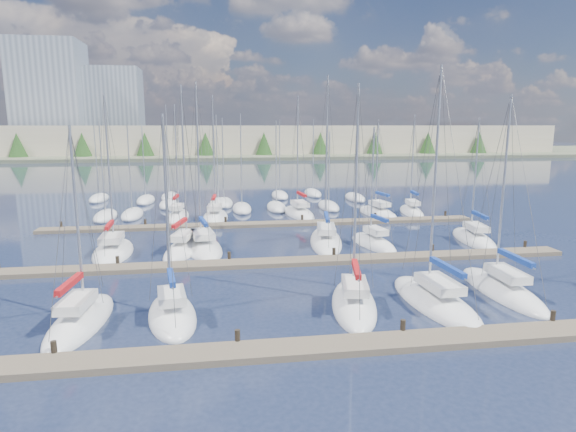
{
  "coord_description": "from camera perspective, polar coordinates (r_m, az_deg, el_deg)",
  "views": [
    {
      "loc": [
        -4.72,
        -17.96,
        10.11
      ],
      "look_at": [
        0.0,
        14.0,
        4.0
      ],
      "focal_mm": 30.0,
      "sensor_mm": 36.0,
      "label": 1
    }
  ],
  "objects": [
    {
      "name": "sailboat_p",
      "position": [
        55.24,
        1.31,
        0.36
      ],
      "size": [
        3.57,
        8.56,
        14.09
      ],
      "rotation": [
        0.0,
        0.0,
        0.1
      ],
      "color": "white",
      "rests_on": "ground"
    },
    {
      "name": "dock_far",
      "position": [
        49.22,
        -2.73,
        -0.97
      ],
      "size": [
        44.0,
        1.93,
        1.1
      ],
      "color": "#6B5E4C",
      "rests_on": "ground"
    },
    {
      "name": "sailboat_i",
      "position": [
        40.44,
        -12.14,
        -3.73
      ],
      "size": [
        4.25,
        8.92,
        14.03
      ],
      "rotation": [
        0.0,
        0.0,
        -0.22
      ],
      "color": "white",
      "rests_on": "ground"
    },
    {
      "name": "distant_boats",
      "position": [
        62.5,
        -7.96,
        1.57
      ],
      "size": [
        36.93,
        20.75,
        13.3
      ],
      "color": "#9EA0A5",
      "rests_on": "ground"
    },
    {
      "name": "sailboat_d",
      "position": [
        27.91,
        7.81,
        -10.22
      ],
      "size": [
        4.06,
        8.28,
        13.07
      ],
      "rotation": [
        0.0,
        0.0,
        -0.21
      ],
      "color": "white",
      "rests_on": "ground"
    },
    {
      "name": "ground",
      "position": [
        78.75,
        -4.91,
        3.3
      ],
      "size": [
        400.0,
        400.0,
        0.0
      ],
      "primitive_type": "plane",
      "color": "#242D48",
      "rests_on": "ground"
    },
    {
      "name": "sailboat_c",
      "position": [
        26.83,
        -13.56,
        -11.32
      ],
      "size": [
        3.43,
        6.95,
        11.44
      ],
      "rotation": [
        0.0,
        0.0,
        0.14
      ],
      "color": "white",
      "rests_on": "ground"
    },
    {
      "name": "sailboat_j",
      "position": [
        40.6,
        -10.1,
        -3.62
      ],
      "size": [
        4.39,
        8.93,
        14.27
      ],
      "rotation": [
        0.0,
        0.0,
        0.17
      ],
      "color": "white",
      "rests_on": "ground"
    },
    {
      "name": "sailboat_k",
      "position": [
        42.27,
        4.51,
        -2.9
      ],
      "size": [
        4.49,
        10.37,
        15.0
      ],
      "rotation": [
        0.0,
        0.0,
        -0.18
      ],
      "color": "white",
      "rests_on": "ground"
    },
    {
      "name": "sailboat_f",
      "position": [
        32.6,
        24.0,
        -7.99
      ],
      "size": [
        2.73,
        8.89,
        12.63
      ],
      "rotation": [
        0.0,
        0.0,
        -0.03
      ],
      "color": "white",
      "rests_on": "ground"
    },
    {
      "name": "sailboat_l",
      "position": [
        41.83,
        10.1,
        -3.19
      ],
      "size": [
        3.33,
        7.1,
        10.7
      ],
      "rotation": [
        0.0,
        0.0,
        0.17
      ],
      "color": "white",
      "rests_on": "ground"
    },
    {
      "name": "sailboat_b",
      "position": [
        27.51,
        -23.36,
        -11.38
      ],
      "size": [
        3.07,
        7.88,
        10.85
      ],
      "rotation": [
        0.0,
        0.0,
        -0.09
      ],
      "color": "white",
      "rests_on": "ground"
    },
    {
      "name": "sailboat_n",
      "position": [
        54.34,
        -12.92,
        -0.07
      ],
      "size": [
        2.82,
        7.28,
        13.04
      ],
      "rotation": [
        0.0,
        0.0,
        -0.1
      ],
      "color": "white",
      "rests_on": "ground"
    },
    {
      "name": "sailboat_r",
      "position": [
        57.85,
        14.43,
        0.5
      ],
      "size": [
        3.06,
        7.42,
        12.06
      ],
      "rotation": [
        0.0,
        0.0,
        -0.14
      ],
      "color": "white",
      "rests_on": "ground"
    },
    {
      "name": "sailboat_o",
      "position": [
        53.38,
        -8.62,
        -0.12
      ],
      "size": [
        3.25,
        7.61,
        13.99
      ],
      "rotation": [
        0.0,
        0.0,
        -0.07
      ],
      "color": "white",
      "rests_on": "ground"
    },
    {
      "name": "dock_near",
      "position": [
        22.81,
        4.56,
        -15.21
      ],
      "size": [
        44.0,
        1.93,
        1.1
      ],
      "color": "#6B5E4C",
      "rests_on": "ground"
    },
    {
      "name": "sailboat_q",
      "position": [
        56.2,
        10.6,
        0.34
      ],
      "size": [
        3.78,
        8.15,
        11.5
      ],
      "rotation": [
        0.0,
        0.0,
        0.13
      ],
      "color": "white",
      "rests_on": "ground"
    },
    {
      "name": "sailboat_m",
      "position": [
        45.8,
        21.14,
        -2.55
      ],
      "size": [
        3.7,
        8.43,
        11.49
      ],
      "rotation": [
        0.0,
        0.0,
        -0.15
      ],
      "color": "white",
      "rests_on": "ground"
    },
    {
      "name": "dock_mid",
      "position": [
        35.72,
        -0.47,
        -5.48
      ],
      "size": [
        44.0,
        1.93,
        1.1
      ],
      "color": "#6B5E4C",
      "rests_on": "ground"
    },
    {
      "name": "sailboat_h",
      "position": [
        41.06,
        -20.01,
        -3.95
      ],
      "size": [
        3.41,
        8.01,
        13.25
      ],
      "rotation": [
        0.0,
        0.0,
        0.05
      ],
      "color": "white",
      "rests_on": "ground"
    },
    {
      "name": "shoreline",
      "position": [
        167.97,
        -11.49,
        9.59
      ],
      "size": [
        400.0,
        60.0,
        38.0
      ],
      "color": "#666B51",
      "rests_on": "ground"
    },
    {
      "name": "sailboat_e",
      "position": [
        29.29,
        16.98,
        -9.59
      ],
      "size": [
        3.38,
        9.07,
        14.07
      ],
      "rotation": [
        0.0,
        0.0,
        0.06
      ],
      "color": "white",
      "rests_on": "ground"
    }
  ]
}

